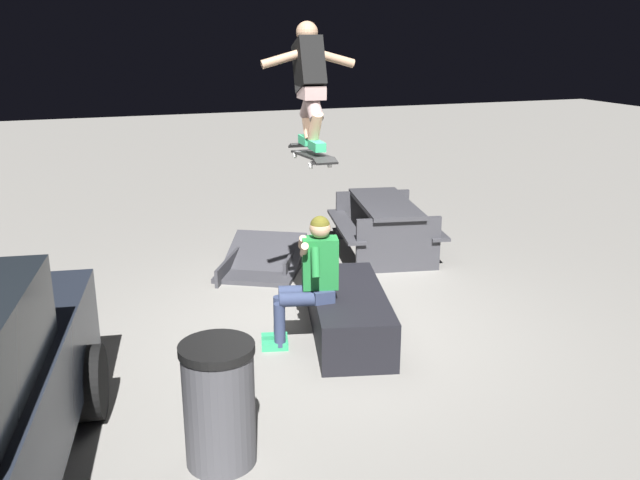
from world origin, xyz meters
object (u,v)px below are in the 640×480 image
object	(u,v)px
skateboard	(312,155)
kicker_ramp	(262,264)
skater_airborne	(310,79)
trash_bin	(219,404)
picnic_table_back	(385,219)
person_sitting_on_ledge	(309,275)
ledge_box_main	(348,313)

from	to	relation	value
skateboard	kicker_ramp	distance (m)	2.84
skater_airborne	trash_bin	xyz separation A→B (m)	(-1.77, 1.28, -2.10)
skateboard	picnic_table_back	bearing A→B (deg)	-38.98
picnic_table_back	person_sitting_on_ledge	bearing A→B (deg)	141.37
skateboard	skater_airborne	bearing A→B (deg)	-3.24
ledge_box_main	kicker_ramp	distance (m)	2.28
skater_airborne	trash_bin	size ratio (longest dim) A/B	1.22
ledge_box_main	kicker_ramp	bearing A→B (deg)	7.89
skateboard	kicker_ramp	world-z (taller)	skateboard
person_sitting_on_ledge	ledge_box_main	bearing A→B (deg)	-81.98
ledge_box_main	kicker_ramp	xyz separation A→B (m)	(2.25, 0.31, -0.17)
kicker_ramp	person_sitting_on_ledge	bearing A→B (deg)	176.82
skateboard	ledge_box_main	bearing A→B (deg)	-98.38
ledge_box_main	skater_airborne	distance (m)	2.35
person_sitting_on_ledge	skater_airborne	xyz separation A→B (m)	(0.17, -0.07, 1.83)
ledge_box_main	skater_airborne	xyz separation A→B (m)	(0.11, 0.37, 2.32)
picnic_table_back	trash_bin	world-z (taller)	trash_bin
skateboard	picnic_table_back	xyz separation A→B (m)	(2.27, -1.84, -1.37)
ledge_box_main	kicker_ramp	world-z (taller)	ledge_box_main
ledge_box_main	trash_bin	size ratio (longest dim) A/B	1.88
ledge_box_main	skater_airborne	world-z (taller)	skater_airborne
skater_airborne	kicker_ramp	world-z (taller)	skater_airborne
skateboard	trash_bin	world-z (taller)	skateboard
skater_airborne	picnic_table_back	size ratio (longest dim) A/B	0.58
trash_bin	skateboard	bearing A→B (deg)	-36.75
person_sitting_on_ledge	trash_bin	distance (m)	2.02
picnic_table_back	trash_bin	bearing A→B (deg)	141.96
skateboard	picnic_table_back	distance (m)	3.23
skateboard	person_sitting_on_ledge	bearing A→B (deg)	148.91
ledge_box_main	skateboard	xyz separation A→B (m)	(0.05, 0.37, 1.63)
skateboard	picnic_table_back	world-z (taller)	skateboard
person_sitting_on_ledge	trash_bin	bearing A→B (deg)	142.87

